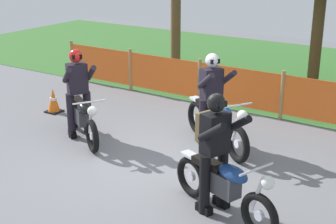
{
  "coord_description": "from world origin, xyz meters",
  "views": [
    {
      "loc": [
        4.31,
        -6.42,
        3.56
      ],
      "look_at": [
        0.16,
        -0.03,
        0.9
      ],
      "focal_mm": 52.72,
      "sensor_mm": 36.0,
      "label": 1
    }
  ],
  "objects_px": {
    "motorcycle_lead": "(224,186)",
    "motorcycle_trailing": "(217,122)",
    "rider_trailing": "(211,94)",
    "rider_third": "(78,88)",
    "rider_lead": "(214,146)",
    "traffic_cone": "(53,101)",
    "motorcycle_third": "(82,117)"
  },
  "relations": [
    {
      "from": "rider_trailing",
      "to": "traffic_cone",
      "type": "height_order",
      "value": "rider_trailing"
    },
    {
      "from": "motorcycle_lead",
      "to": "motorcycle_trailing",
      "type": "xyz_separation_m",
      "value": [
        -1.18,
        2.05,
        0.03
      ]
    },
    {
      "from": "motorcycle_trailing",
      "to": "motorcycle_third",
      "type": "distance_m",
      "value": 2.5
    },
    {
      "from": "motorcycle_lead",
      "to": "rider_trailing",
      "type": "bearing_deg",
      "value": 142.71
    },
    {
      "from": "motorcycle_third",
      "to": "traffic_cone",
      "type": "bearing_deg",
      "value": -174.41
    },
    {
      "from": "motorcycle_third",
      "to": "motorcycle_lead",
      "type": "bearing_deg",
      "value": 16.61
    },
    {
      "from": "rider_trailing",
      "to": "motorcycle_third",
      "type": "bearing_deg",
      "value": -118.7
    },
    {
      "from": "motorcycle_trailing",
      "to": "traffic_cone",
      "type": "xyz_separation_m",
      "value": [
        -3.88,
        -0.22,
        -0.22
      ]
    },
    {
      "from": "rider_lead",
      "to": "traffic_cone",
      "type": "relative_size",
      "value": 3.19
    },
    {
      "from": "motorcycle_trailing",
      "to": "rider_third",
      "type": "relative_size",
      "value": 1.09
    },
    {
      "from": "traffic_cone",
      "to": "motorcycle_lead",
      "type": "bearing_deg",
      "value": -19.88
    },
    {
      "from": "motorcycle_lead",
      "to": "rider_third",
      "type": "bearing_deg",
      "value": -176.79
    },
    {
      "from": "motorcycle_lead",
      "to": "motorcycle_trailing",
      "type": "relative_size",
      "value": 1.02
    },
    {
      "from": "motorcycle_trailing",
      "to": "rider_trailing",
      "type": "distance_m",
      "value": 0.52
    },
    {
      "from": "motorcycle_lead",
      "to": "rider_third",
      "type": "relative_size",
      "value": 1.11
    },
    {
      "from": "rider_third",
      "to": "motorcycle_lead",
      "type": "bearing_deg",
      "value": 15.73
    },
    {
      "from": "motorcycle_trailing",
      "to": "traffic_cone",
      "type": "distance_m",
      "value": 3.89
    },
    {
      "from": "motorcycle_lead",
      "to": "motorcycle_trailing",
      "type": "bearing_deg",
      "value": 140.29
    },
    {
      "from": "traffic_cone",
      "to": "rider_third",
      "type": "bearing_deg",
      "value": -26.55
    },
    {
      "from": "motorcycle_lead",
      "to": "rider_lead",
      "type": "relative_size",
      "value": 1.11
    },
    {
      "from": "motorcycle_lead",
      "to": "rider_trailing",
      "type": "height_order",
      "value": "rider_trailing"
    },
    {
      "from": "rider_trailing",
      "to": "rider_third",
      "type": "distance_m",
      "value": 2.49
    },
    {
      "from": "rider_lead",
      "to": "rider_third",
      "type": "height_order",
      "value": "same"
    },
    {
      "from": "motorcycle_third",
      "to": "rider_third",
      "type": "xyz_separation_m",
      "value": [
        -0.18,
        0.11,
        0.51
      ]
    },
    {
      "from": "rider_lead",
      "to": "rider_third",
      "type": "xyz_separation_m",
      "value": [
        -3.43,
        1.04,
        0.0
      ]
    },
    {
      "from": "motorcycle_lead",
      "to": "motorcycle_third",
      "type": "bearing_deg",
      "value": -175.9
    },
    {
      "from": "motorcycle_lead",
      "to": "rider_third",
      "type": "height_order",
      "value": "rider_third"
    },
    {
      "from": "rider_third",
      "to": "traffic_cone",
      "type": "distance_m",
      "value": 1.74
    },
    {
      "from": "motorcycle_third",
      "to": "rider_third",
      "type": "distance_m",
      "value": 0.55
    },
    {
      "from": "rider_trailing",
      "to": "rider_lead",
      "type": "bearing_deg",
      "value": -28.58
    },
    {
      "from": "motorcycle_lead",
      "to": "motorcycle_third",
      "type": "xyz_separation_m",
      "value": [
        -3.45,
        1.0,
        -0.0
      ]
    },
    {
      "from": "motorcycle_trailing",
      "to": "rider_lead",
      "type": "distance_m",
      "value": 2.25
    }
  ]
}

